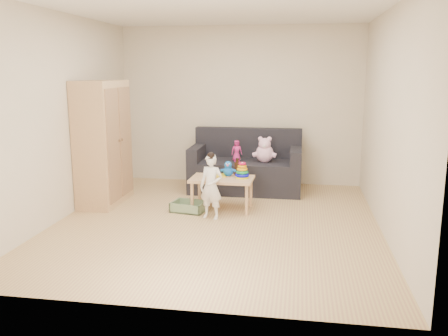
% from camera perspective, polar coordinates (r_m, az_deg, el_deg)
% --- Properties ---
extents(room, '(4.50, 4.50, 4.50)m').
position_cam_1_polar(room, '(5.75, -0.89, 5.87)').
color(room, tan).
rests_on(room, ground).
extents(wardrobe, '(0.48, 0.97, 1.74)m').
position_cam_1_polar(wardrobe, '(6.92, -14.34, 2.93)').
color(wardrobe, tan).
rests_on(wardrobe, ground).
extents(sofa, '(1.73, 0.87, 0.49)m').
position_cam_1_polar(sofa, '(7.51, 2.63, -0.94)').
color(sofa, black).
rests_on(sofa, ground).
extents(play_table, '(0.86, 0.55, 0.45)m').
position_cam_1_polar(play_table, '(6.50, -0.23, -3.10)').
color(play_table, '#EFBA83').
rests_on(play_table, ground).
extents(storage_bin, '(0.49, 0.40, 0.13)m').
position_cam_1_polar(storage_bin, '(6.48, -4.26, -4.63)').
color(storage_bin, gray).
rests_on(storage_bin, ground).
extents(toddler, '(0.34, 0.27, 0.82)m').
position_cam_1_polar(toddler, '(6.07, -1.55, -2.35)').
color(toddler, white).
rests_on(toddler, ground).
extents(pink_bear, '(0.33, 0.29, 0.33)m').
position_cam_1_polar(pink_bear, '(7.34, 4.91, 2.01)').
color(pink_bear, '#FFBBDE').
rests_on(pink_bear, sofa).
extents(doll, '(0.19, 0.15, 0.32)m').
position_cam_1_polar(doll, '(7.37, 1.54, 2.06)').
color(doll, '#CE267C').
rests_on(doll, sofa).
extents(ring_stacker, '(0.19, 0.19, 0.22)m').
position_cam_1_polar(ring_stacker, '(6.42, 2.20, -0.46)').
color(ring_stacker, '#FFFD0D').
rests_on(ring_stacker, play_table).
extents(brown_bottle, '(0.08, 0.08, 0.24)m').
position_cam_1_polar(brown_bottle, '(6.59, 1.61, -0.00)').
color(brown_bottle, black).
rests_on(brown_bottle, play_table).
extents(blue_plush, '(0.18, 0.15, 0.21)m').
position_cam_1_polar(blue_plush, '(6.54, 0.51, -0.05)').
color(blue_plush, blue).
rests_on(blue_plush, play_table).
extents(wooden_figure, '(0.05, 0.04, 0.11)m').
position_cam_1_polar(wooden_figure, '(6.43, -1.15, -0.73)').
color(wooden_figure, brown).
rests_on(wooden_figure, play_table).
extents(yellow_book, '(0.24, 0.24, 0.01)m').
position_cam_1_polar(yellow_book, '(6.55, -0.71, -0.92)').
color(yellow_book, yellow).
rests_on(yellow_book, play_table).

